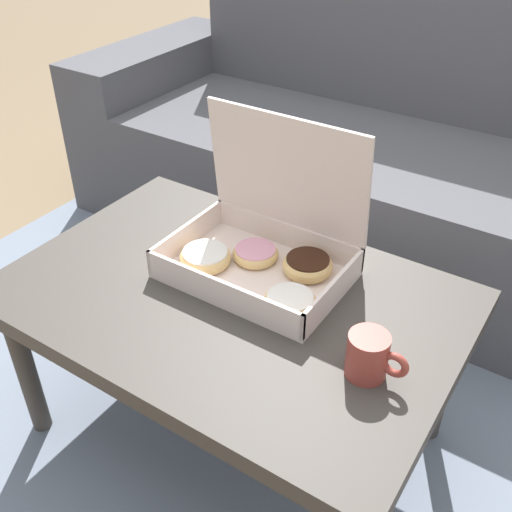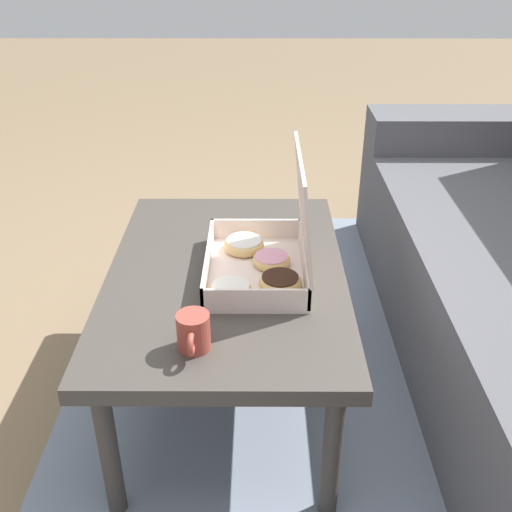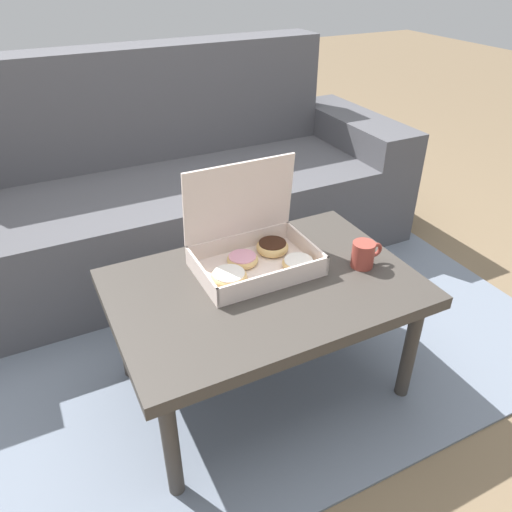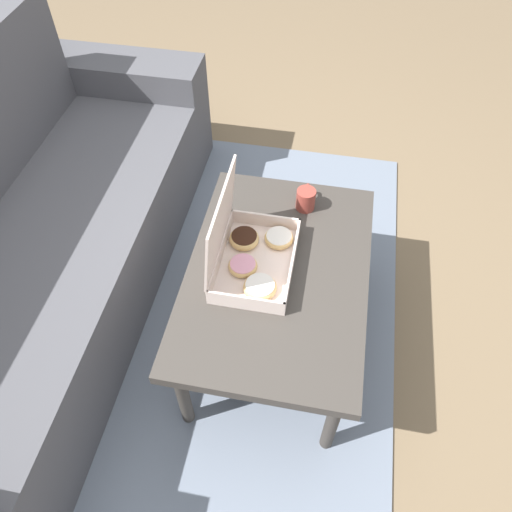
% 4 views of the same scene
% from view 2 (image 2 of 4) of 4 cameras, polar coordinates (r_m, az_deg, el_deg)
% --- Properties ---
extents(ground_plane, '(12.00, 12.00, 0.00)m').
position_cam_2_polar(ground_plane, '(1.82, 3.31, -13.06)').
color(ground_plane, '#756047').
extents(area_rug, '(2.35, 1.92, 0.01)m').
position_cam_2_polar(area_rug, '(1.86, 12.84, -12.68)').
color(area_rug, slate).
rests_on(area_rug, ground_plane).
extents(coffee_table, '(0.91, 0.62, 0.43)m').
position_cam_2_polar(coffee_table, '(1.58, -2.81, -2.79)').
color(coffee_table, '#3D3833').
rests_on(coffee_table, ground_plane).
extents(pastry_box, '(0.37, 0.26, 0.32)m').
position_cam_2_polar(pastry_box, '(1.51, 0.87, 0.04)').
color(pastry_box, silver).
rests_on(pastry_box, coffee_table).
extents(coffee_mug, '(0.11, 0.07, 0.08)m').
position_cam_2_polar(coffee_mug, '(1.27, -5.98, -7.25)').
color(coffee_mug, '#993D33').
rests_on(coffee_mug, coffee_table).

